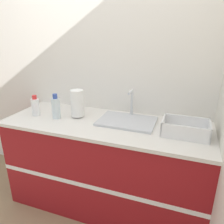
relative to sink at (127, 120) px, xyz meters
name	(u,v)px	position (x,y,z in m)	size (l,w,h in m)	color
wall_back	(119,70)	(-0.18, 0.28, 0.40)	(4.23, 0.06, 2.60)	silver
counter_cabinet	(106,164)	(-0.18, -0.08, -0.46)	(1.85, 0.69, 0.88)	maroon
sink	(127,120)	(0.00, 0.00, 0.00)	(0.50, 0.35, 0.26)	silver
paper_towel_roll	(77,103)	(-0.48, -0.04, 0.11)	(0.12, 0.12, 0.26)	#4C4C51
dish_rack	(185,130)	(0.50, -0.09, 0.02)	(0.36, 0.24, 0.12)	white
bottle_clear	(56,108)	(-0.65, -0.13, 0.08)	(0.08, 0.08, 0.23)	silver
bottle_white_spray	(36,106)	(-0.88, -0.13, 0.07)	(0.08, 0.08, 0.20)	white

